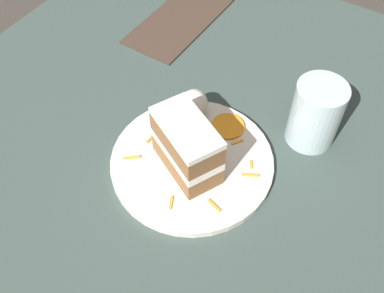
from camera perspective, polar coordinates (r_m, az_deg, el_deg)
The scene contains 9 objects.
ground_plane at distance 0.77m, azimuth 0.05°, elevation -0.23°, with size 6.00×6.00×0.00m, color #38332D.
dining_table at distance 0.75m, azimuth 0.05°, elevation 0.46°, with size 0.99×0.94×0.03m, color #384742.
plate at distance 0.70m, azimuth 0.00°, elevation -1.97°, with size 0.25×0.25×0.01m, color silver.
cake_slice at distance 0.65m, azimuth -0.66°, elevation 0.04°, with size 0.11×0.13×0.10m.
cream_dollop at distance 0.74m, azimuth 0.17°, elevation 5.39°, with size 0.05×0.05×0.05m, color white.
orange_garnish at distance 0.74m, azimuth 4.56°, elevation 2.56°, with size 0.05×0.05×0.01m, color orange.
carrot_shreds_scatter at distance 0.70m, azimuth -0.15°, elevation -1.81°, with size 0.17×0.20×0.00m.
drinking_glass at distance 0.73m, azimuth 15.30°, elevation 3.62°, with size 0.08×0.08×0.11m.
menu_card at distance 0.97m, azimuth -1.57°, elevation 15.74°, with size 0.12×0.25×0.00m, color #423328.
Camera 1 is at (0.39, 0.25, 0.61)m, focal length 42.00 mm.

